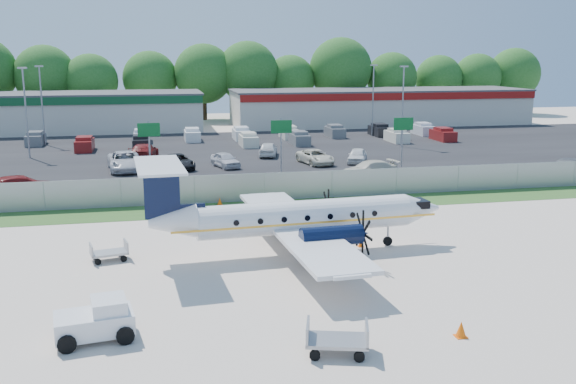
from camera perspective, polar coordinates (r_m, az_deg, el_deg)
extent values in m
plane|color=beige|center=(32.92, 2.18, -6.07)|extent=(170.00, 170.00, 0.00)
cube|color=#2D561E|center=(44.21, -1.61, -1.31)|extent=(170.00, 4.00, 0.02)
cube|color=black|center=(50.95, -3.04, 0.48)|extent=(170.00, 8.00, 0.02)
cube|color=black|center=(71.47, -5.68, 3.79)|extent=(170.00, 32.00, 0.02)
cube|color=gray|center=(45.92, -2.07, 0.46)|extent=(120.00, 0.02, 1.90)
cube|color=gray|center=(45.73, -2.08, 1.66)|extent=(120.00, 0.06, 0.06)
cube|color=gray|center=(46.12, -2.06, -0.70)|extent=(120.00, 0.06, 0.06)
cube|color=beige|center=(94.06, -22.06, 6.48)|extent=(46.00, 12.00, 5.00)
cube|color=#474749|center=(93.88, -22.19, 8.07)|extent=(46.40, 12.40, 0.24)
cube|color=#0F4723|center=(87.93, -22.83, 7.40)|extent=(46.00, 0.20, 1.00)
cube|color=beige|center=(98.58, 8.12, 7.46)|extent=(44.00, 12.00, 5.00)
cube|color=#474749|center=(98.41, 8.17, 8.98)|extent=(44.40, 12.40, 0.24)
cube|color=maroon|center=(92.75, 9.46, 8.37)|extent=(44.00, 0.20, 1.00)
cylinder|color=gray|center=(53.88, -12.19, 3.54)|extent=(0.14, 0.14, 5.00)
cube|color=#0C5923|center=(53.50, -12.28, 5.43)|extent=(1.80, 0.08, 1.10)
cylinder|color=gray|center=(54.93, -0.62, 3.98)|extent=(0.14, 0.14, 5.00)
cube|color=#0C5923|center=(54.56, -0.59, 5.83)|extent=(1.80, 0.08, 1.10)
cylinder|color=gray|center=(58.08, 10.11, 4.23)|extent=(0.14, 0.14, 5.00)
cube|color=#0C5923|center=(57.73, 10.23, 5.98)|extent=(1.80, 0.08, 1.10)
cylinder|color=gray|center=(69.65, -22.25, 6.46)|extent=(0.18, 0.18, 9.00)
cube|color=gray|center=(69.42, -22.55, 10.15)|extent=(0.90, 0.35, 0.18)
cylinder|color=gray|center=(73.94, 10.15, 7.44)|extent=(0.18, 0.18, 9.00)
cube|color=gray|center=(73.73, 10.28, 10.93)|extent=(0.90, 0.35, 0.18)
cylinder|color=gray|center=(79.48, -21.02, 7.14)|extent=(0.18, 0.18, 9.00)
cube|color=gray|center=(79.28, -21.26, 10.38)|extent=(0.90, 0.35, 0.18)
cylinder|color=gray|center=(83.27, 7.56, 8.02)|extent=(0.18, 0.18, 9.00)
cube|color=gray|center=(83.08, 7.65, 11.12)|extent=(0.90, 0.35, 0.18)
cylinder|color=silver|center=(33.61, 1.54, -2.20)|extent=(11.47, 2.39, 1.73)
cone|color=silver|center=(36.08, 11.78, -1.46)|extent=(2.10, 1.85, 1.73)
cone|color=silver|center=(32.31, -10.23, -2.65)|extent=(2.47, 1.87, 1.73)
cube|color=black|center=(35.92, 11.54, -0.98)|extent=(0.89, 1.23, 0.41)
cube|color=silver|center=(33.62, 0.79, -3.08)|extent=(3.85, 16.18, 0.20)
cylinder|color=black|center=(31.45, 3.89, -3.92)|extent=(3.15, 1.18, 1.00)
cylinder|color=black|center=(36.31, 1.15, -1.71)|extent=(3.15, 1.18, 1.00)
cube|color=black|center=(31.92, -11.15, 0.00)|extent=(1.74, 0.26, 2.64)
cube|color=silver|center=(31.67, -11.41, 2.33)|extent=(2.51, 5.77, 0.13)
cylinder|color=gray|center=(35.59, 8.86, -3.81)|extent=(0.11, 0.11, 1.18)
cylinder|color=black|center=(35.68, 8.84, -4.33)|extent=(0.52, 0.19, 0.51)
cylinder|color=black|center=(31.53, 2.12, -6.33)|extent=(0.60, 0.40, 0.58)
cylinder|color=black|center=(36.38, -0.37, -3.80)|extent=(0.60, 0.40, 0.58)
cube|color=silver|center=(25.04, -16.85, -11.10)|extent=(3.00, 2.06, 0.78)
cube|color=silver|center=(24.84, -15.64, -9.69)|extent=(1.43, 1.61, 0.56)
cube|color=black|center=(24.87, -14.48, -9.54)|extent=(0.38, 1.24, 0.45)
cylinder|color=black|center=(24.33, -19.07, -12.67)|extent=(0.70, 0.34, 0.67)
cylinder|color=black|center=(25.93, -19.19, -11.11)|extent=(0.70, 0.34, 0.67)
cylinder|color=black|center=(24.42, -14.27, -12.27)|extent=(0.70, 0.34, 0.67)
cylinder|color=black|center=(26.01, -14.71, -10.74)|extent=(0.70, 0.34, 0.67)
cube|color=gray|center=(33.94, -15.62, -5.23)|extent=(2.00, 1.44, 0.11)
cube|color=gray|center=(33.76, -17.09, -4.93)|extent=(0.30, 1.08, 0.54)
cube|color=gray|center=(33.98, -14.20, -4.65)|extent=(0.30, 1.08, 0.54)
cylinder|color=black|center=(33.46, -16.54, -5.97)|extent=(0.34, 0.17, 0.33)
cylinder|color=black|center=(34.41, -16.77, -5.49)|extent=(0.34, 0.17, 0.33)
cylinder|color=black|center=(33.63, -14.39, -5.76)|extent=(0.34, 0.17, 0.33)
cylinder|color=black|center=(34.57, -14.67, -5.28)|extent=(0.34, 0.17, 0.33)
cube|color=gray|center=(23.03, 4.39, -13.03)|extent=(2.44, 1.85, 0.13)
cube|color=gray|center=(22.91, 1.77, -12.25)|extent=(0.45, 1.27, 0.65)
cube|color=gray|center=(22.93, 7.03, -12.32)|extent=(0.45, 1.27, 0.65)
cylinder|color=black|center=(22.63, 2.40, -14.30)|extent=(0.41, 0.23, 0.39)
cylinder|color=black|center=(23.70, 2.49, -13.03)|extent=(0.41, 0.23, 0.39)
cylinder|color=black|center=(22.64, 6.35, -14.36)|extent=(0.41, 0.23, 0.39)
cylinder|color=black|center=(23.71, 6.25, -13.08)|extent=(0.41, 0.23, 0.39)
cone|color=#FB5E07|center=(35.30, 6.50, -4.47)|extent=(0.31, 0.31, 0.47)
cube|color=#FB5E07|center=(35.36, 6.49, -4.82)|extent=(0.33, 0.33, 0.03)
cone|color=#FB5E07|center=(25.11, 15.13, -11.69)|extent=(0.41, 0.41, 0.61)
cube|color=#FB5E07|center=(25.22, 15.09, -12.29)|extent=(0.43, 0.43, 0.03)
cone|color=#FB5E07|center=(44.97, -6.08, -0.82)|extent=(0.35, 0.35, 0.52)
cube|color=#FB5E07|center=(45.03, -6.07, -1.12)|extent=(0.36, 0.36, 0.03)
imported|color=maroon|center=(50.40, -22.51, -0.58)|extent=(6.42, 4.42, 1.72)
imported|color=beige|center=(54.92, 7.20, 1.23)|extent=(5.38, 3.01, 1.47)
imported|color=#595B5E|center=(60.59, 23.88, 1.30)|extent=(5.41, 3.81, 1.71)
imported|color=silver|center=(59.88, -14.25, 1.86)|extent=(3.53, 6.48, 1.72)
imported|color=black|center=(59.76, -9.72, 2.04)|extent=(3.31, 5.25, 1.35)
imported|color=silver|center=(60.01, -5.58, 2.20)|extent=(2.79, 4.41, 1.40)
imported|color=beige|center=(61.62, 2.44, 2.50)|extent=(3.19, 5.30, 1.38)
imported|color=silver|center=(62.64, 6.17, 2.60)|extent=(3.19, 4.46, 1.41)
imported|color=maroon|center=(65.72, -12.67, 2.82)|extent=(3.16, 5.91, 1.63)
imported|color=silver|center=(66.35, -1.78, 3.19)|extent=(2.75, 4.66, 1.49)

